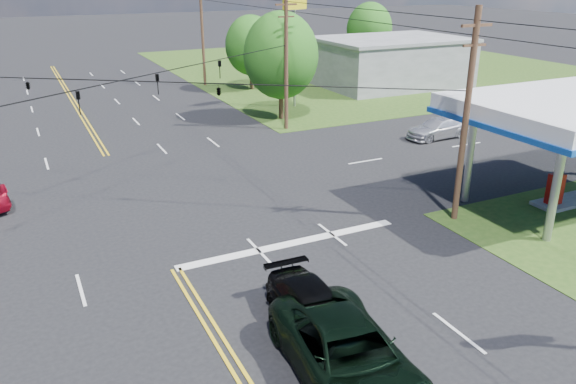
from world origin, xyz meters
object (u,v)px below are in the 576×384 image
tree_far_r (369,29)px  suv_black (314,309)px  pole_ne (286,61)px  retail_ne (390,63)px  pole_right_far (202,33)px  pole_se (466,116)px  pickup_dkgreen (348,355)px  tree_right_a (281,56)px  tree_right_b (251,45)px

tree_far_r → suv_black: tree_far_r is taller
pole_ne → retail_ne: bearing=32.9°
pole_right_far → suv_black: bearing=-103.5°
pole_se → pole_right_far: 37.00m
pickup_dkgreen → pole_ne: bearing=73.9°
tree_far_r → tree_right_a: bearing=-138.0°
tree_right_b → suv_black: (-13.50, -37.71, -3.53)m
pickup_dkgreen → pole_se: bearing=41.5°
tree_right_a → tree_right_b: size_ratio=1.15×
retail_ne → pickup_dkgreen: size_ratio=2.23×
tree_far_r → retail_ne: bearing=-111.8°
pole_ne → tree_right_a: bearing=71.6°
tree_far_r → pickup_dkgreen: (-31.38, -46.35, -3.67)m
pole_right_far → pickup_dkgreen: 45.75m
suv_black → pole_ne: bearing=68.1°
retail_ne → tree_right_a: bearing=-153.4°
retail_ne → tree_right_a: 18.09m
pole_se → suv_black: 11.84m
pole_se → tree_far_r: (21.00, 39.00, -0.37)m
suv_black → retail_ne: bearing=53.2°
tree_right_a → pickup_dkgreen: tree_right_a is taller
pole_ne → suv_black: pole_ne is taller
pole_se → pickup_dkgreen: (-10.38, -7.35, -4.04)m
retail_ne → tree_right_a: size_ratio=1.71×
retail_ne → tree_far_r: 11.02m
suv_black → tree_far_r: bearing=56.5°
retail_ne → pole_ne: bearing=-147.1°
tree_right_b → pickup_dkgreen: size_ratio=1.13×
tree_right_b → pickup_dkgreen: bearing=-109.0°
pole_ne → tree_right_b: 15.42m
pole_se → pickup_dkgreen: pole_se is taller
tree_right_a → tree_right_b: (2.50, 12.00, -0.65)m
retail_ne → pole_se: size_ratio=1.47×
pole_se → pole_right_far: bearing=90.0°
pole_se → pole_ne: (0.00, 18.00, 0.00)m
tree_right_a → tree_right_b: tree_right_a is taller
pole_se → pole_right_far: size_ratio=0.95×
pole_se → pickup_dkgreen: 13.34m
tree_right_b → pickup_dkgreen: 42.80m
pole_se → tree_right_a: 21.02m
tree_right_b → suv_black: 40.21m
tree_right_a → tree_far_r: 26.91m
tree_right_a → pickup_dkgreen: (-11.38, -28.35, -4.00)m
retail_ne → pickup_dkgreen: 45.53m
tree_right_a → pickup_dkgreen: 30.81m
pole_ne → pickup_dkgreen: (-10.38, -25.35, -4.04)m
tree_right_b → pole_se: bearing=-96.1°
tree_far_r → pole_se: bearing=-118.3°
pole_right_far → suv_black: pole_right_far is taller
tree_right_b → suv_black: size_ratio=1.49×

